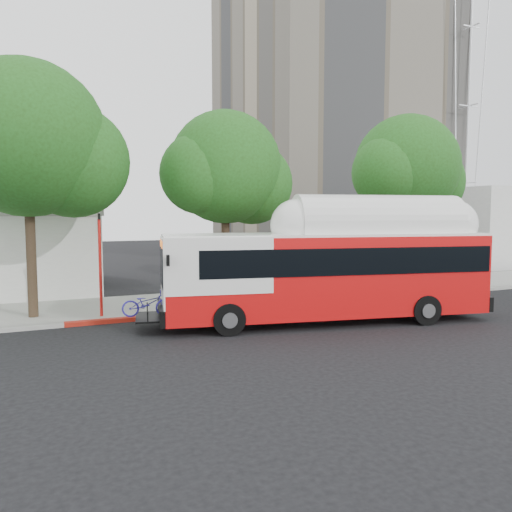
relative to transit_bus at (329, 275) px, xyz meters
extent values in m
plane|color=black|center=(-1.15, -0.71, -1.79)|extent=(120.00, 120.00, 0.00)
cube|color=gray|center=(-1.15, 5.79, -1.71)|extent=(60.00, 5.00, 0.15)
cube|color=gray|center=(-1.15, 3.19, -1.71)|extent=(60.00, 0.30, 0.15)
cube|color=#9F1D11|center=(-4.15, 3.19, -1.71)|extent=(10.00, 0.32, 0.16)
cylinder|color=#2D2116|center=(-10.15, 4.79, 1.25)|extent=(0.36, 0.36, 6.08)
sphere|color=#1F4814|center=(-10.15, 4.79, 5.05)|extent=(5.80, 5.80, 5.80)
sphere|color=#1F4814|center=(-8.55, 4.99, 4.29)|extent=(4.35, 4.35, 4.35)
cylinder|color=#2D2116|center=(-2.15, 5.29, 0.93)|extent=(0.36, 0.36, 5.44)
sphere|color=#1F4814|center=(-2.15, 5.29, 4.33)|extent=(5.00, 5.00, 5.00)
sphere|color=#1F4814|center=(-0.77, 5.49, 3.65)|extent=(3.75, 3.75, 3.75)
cylinder|color=#2D2116|center=(7.85, 5.09, 1.09)|extent=(0.36, 0.36, 5.76)
sphere|color=#1F4814|center=(7.85, 5.09, 4.69)|extent=(5.40, 5.40, 5.40)
sphere|color=#1F4814|center=(9.34, 5.29, 3.97)|extent=(4.05, 4.05, 4.05)
cube|color=tan|center=(16.85, 27.29, 15.71)|extent=(18.00, 18.00, 35.00)
cube|color=red|center=(-0.09, 0.02, 0.01)|extent=(12.28, 4.85, 2.90)
cube|color=black|center=(0.40, -0.08, 0.61)|extent=(11.12, 4.68, 0.95)
cube|color=white|center=(-0.09, 0.02, 1.50)|extent=(12.27, 4.77, 0.10)
cube|color=white|center=(1.87, -0.37, 1.76)|extent=(6.67, 3.19, 0.55)
cube|color=black|center=(-6.52, 1.27, -1.29)|extent=(1.13, 1.92, 0.06)
imported|color=#291F92|center=(-6.52, 1.27, -0.81)|extent=(0.92, 1.80, 0.90)
cylinder|color=red|center=(-7.76, 3.86, 0.14)|extent=(0.12, 0.12, 3.86)
cube|color=black|center=(-7.76, 3.86, 2.17)|extent=(0.05, 0.39, 0.24)
camera|label=1|loc=(-9.94, -15.78, 2.30)|focal=35.00mm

